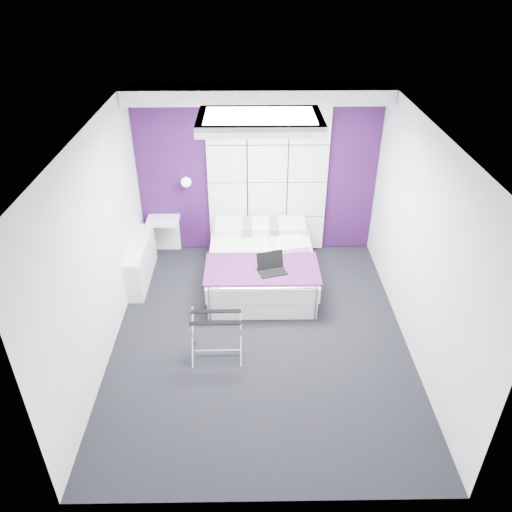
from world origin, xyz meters
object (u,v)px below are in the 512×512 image
at_px(luggage_rack, 217,336).
at_px(laptop, 272,266).
at_px(radiator, 141,262).
at_px(nightstand, 163,220).
at_px(bed, 261,265).
at_px(wall_lamp, 186,181).

height_order(luggage_rack, laptop, laptop).
bearing_deg(radiator, nightstand, 71.57).
bearing_deg(luggage_rack, laptop, 55.89).
distance_m(bed, nightstand, 1.72).
relative_size(bed, nightstand, 3.77).
distance_m(bed, luggage_rack, 1.64).
relative_size(wall_lamp, radiator, 0.12).
height_order(bed, luggage_rack, bed).
distance_m(radiator, bed, 1.73).
height_order(nightstand, laptop, laptop).
xyz_separation_m(nightstand, luggage_rack, (0.93, -2.35, -0.31)).
relative_size(radiator, luggage_rack, 2.07).
bearing_deg(nightstand, wall_lamp, 5.71).
height_order(wall_lamp, radiator, wall_lamp).
relative_size(radiator, laptop, 3.36).
distance_m(radiator, luggage_rack, 2.01).
distance_m(nightstand, laptop, 2.08).
relative_size(bed, laptop, 5.13).
height_order(wall_lamp, laptop, wall_lamp).
bearing_deg(radiator, laptop, -17.37).
xyz_separation_m(radiator, laptop, (1.86, -0.58, 0.27)).
bearing_deg(bed, wall_lamp, 142.36).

